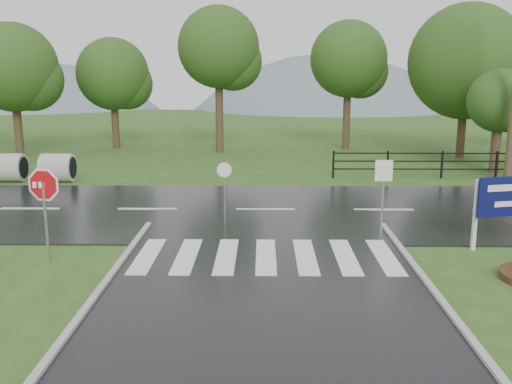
{
  "coord_description": "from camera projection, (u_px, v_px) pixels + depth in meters",
  "views": [
    {
      "loc": [
        -0.07,
        -8.72,
        4.66
      ],
      "look_at": [
        -0.26,
        6.0,
        1.5
      ],
      "focal_mm": 40.0,
      "sensor_mm": 36.0,
      "label": 1
    }
  ],
  "objects": [
    {
      "name": "entrance_tree_left",
      "position": [
        500.0,
        101.0,
        25.79
      ],
      "size": [
        2.87,
        2.87,
        4.74
      ],
      "color": "#3D2B1C",
      "rests_on": "ground"
    },
    {
      "name": "reg_sign_small",
      "position": [
        383.0,
        183.0,
        16.0
      ],
      "size": [
        0.49,
        0.05,
        2.2
      ],
      "color": "#939399",
      "rests_on": "ground"
    },
    {
      "name": "ground",
      "position": [
        267.0,
        355.0,
        9.5
      ],
      "size": [
        120.0,
        120.0,
        0.0
      ],
      "primitive_type": "plane",
      "color": "#2D531B",
      "rests_on": "ground"
    },
    {
      "name": "crosswalk",
      "position": [
        266.0,
        256.0,
        14.38
      ],
      "size": [
        6.5,
        2.8,
        0.02
      ],
      "color": "silver",
      "rests_on": "ground"
    },
    {
      "name": "fence_west",
      "position": [
        442.0,
        162.0,
        24.89
      ],
      "size": [
        9.58,
        0.08,
        1.2
      ],
      "color": "black",
      "rests_on": "ground"
    },
    {
      "name": "main_road",
      "position": [
        265.0,
        211.0,
        19.28
      ],
      "size": [
        90.0,
        8.0,
        0.04
      ],
      "primitive_type": "cube",
      "color": "black",
      "rests_on": "ground"
    },
    {
      "name": "reg_sign_round",
      "position": [
        224.0,
        185.0,
        17.3
      ],
      "size": [
        0.45,
        0.06,
        1.93
      ],
      "color": "#939399",
      "rests_on": "ground"
    },
    {
      "name": "hills",
      "position": [
        290.0,
        224.0,
        76.27
      ],
      "size": [
        102.0,
        48.0,
        48.0
      ],
      "color": "slate",
      "rests_on": "ground"
    },
    {
      "name": "stop_sign",
      "position": [
        44.0,
        193.0,
        13.79
      ],
      "size": [
        1.09,
        0.24,
        2.5
      ],
      "color": "#939399",
      "rests_on": "ground"
    },
    {
      "name": "treeline",
      "position": [
        282.0,
        152.0,
        32.95
      ],
      "size": [
        83.2,
        5.2,
        10.0
      ],
      "color": "#234716",
      "rests_on": "ground"
    }
  ]
}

